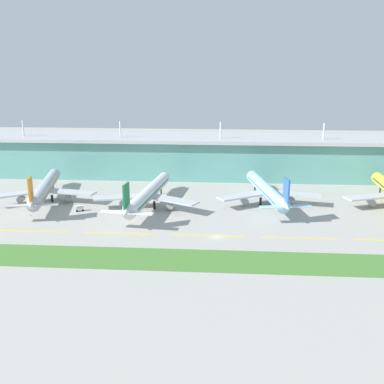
{
  "coord_description": "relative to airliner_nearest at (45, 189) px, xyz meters",
  "views": [
    {
      "loc": [
        2.32,
        -160.83,
        62.23
      ],
      "look_at": [
        -11.9,
        37.32,
        7.0
      ],
      "focal_mm": 42.77,
      "sensor_mm": 36.0,
      "label": 1
    }
  ],
  "objects": [
    {
      "name": "ground_plane",
      "position": [
        81.32,
        -40.23,
        -6.45
      ],
      "size": [
        600.0,
        600.0,
        0.0
      ],
      "primitive_type": "plane",
      "color": "#A8A59E"
    },
    {
      "name": "terminal_building",
      "position": [
        81.32,
        56.55,
        5.33
      ],
      "size": [
        288.0,
        34.0,
        32.15
      ],
      "color": "#5B9E93",
      "rests_on": "ground"
    },
    {
      "name": "airliner_nearest",
      "position": [
        0.0,
        0.0,
        0.0
      ],
      "size": [
        47.78,
        67.19,
        18.9
      ],
      "color": "#ADB2BC",
      "rests_on": "ground"
    },
    {
      "name": "airliner_near_middle",
      "position": [
        49.8,
        -5.73,
        0.0
      ],
      "size": [
        48.51,
        69.41,
        18.9
      ],
      "color": "silver",
      "rests_on": "ground"
    },
    {
      "name": "airliner_far_middle",
      "position": [
        103.59,
        3.98,
        -0.0
      ],
      "size": [
        47.97,
        64.45,
        18.9
      ],
      "color": "#9ED1EA",
      "rests_on": "ground"
    },
    {
      "name": "taxiway_stripe_west",
      "position": [
        10.32,
        -39.14,
        -6.43
      ],
      "size": [
        28.0,
        0.7,
        0.04
      ],
      "primitive_type": "cube",
      "color": "yellow",
      "rests_on": "ground"
    },
    {
      "name": "taxiway_stripe_mid_west",
      "position": [
        44.32,
        -39.14,
        -6.43
      ],
      "size": [
        28.0,
        0.7,
        0.04
      ],
      "primitive_type": "cube",
      "color": "yellow",
      "rests_on": "ground"
    },
    {
      "name": "taxiway_stripe_centre",
      "position": [
        78.32,
        -39.14,
        -6.43
      ],
      "size": [
        28.0,
        0.7,
        0.04
      ],
      "primitive_type": "cube",
      "color": "yellow",
      "rests_on": "ground"
    },
    {
      "name": "taxiway_stripe_mid_east",
      "position": [
        112.32,
        -39.14,
        -6.43
      ],
      "size": [
        28.0,
        0.7,
        0.04
      ],
      "primitive_type": "cube",
      "color": "yellow",
      "rests_on": "ground"
    },
    {
      "name": "grass_verge",
      "position": [
        81.32,
        -61.9,
        -6.4
      ],
      "size": [
        300.0,
        18.0,
        0.1
      ],
      "primitive_type": "cube",
      "color": "#477A33",
      "rests_on": "ground"
    },
    {
      "name": "baggage_cart",
      "position": [
        20.3,
        -12.85,
        -5.19
      ],
      "size": [
        4.02,
        3.22,
        2.48
      ],
      "color": "silver",
      "rests_on": "ground"
    },
    {
      "name": "safety_cone_left_wingtip",
      "position": [
        17.19,
        -23.0,
        -6.1
      ],
      "size": [
        0.56,
        0.56,
        0.7
      ],
      "primitive_type": "cone",
      "color": "orange",
      "rests_on": "ground"
    },
    {
      "name": "safety_cone_right_wingtip",
      "position": [
        1.36,
        -20.94,
        -6.1
      ],
      "size": [
        0.56,
        0.56,
        0.7
      ],
      "primitive_type": "cone",
      "color": "orange",
      "rests_on": "ground"
    }
  ]
}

